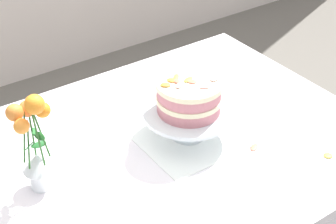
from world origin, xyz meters
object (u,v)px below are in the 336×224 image
dining_table (159,175)px  layer_cake (189,95)px  flower_vase (34,144)px  cake_stand (189,115)px

dining_table → layer_cake: size_ratio=6.76×
dining_table → layer_cake: (0.13, 0.02, 0.24)m
layer_cake → flower_vase: size_ratio=0.65×
cake_stand → flower_vase: size_ratio=0.91×
flower_vase → cake_stand: bearing=-5.2°
dining_table → layer_cake: bearing=7.9°
dining_table → flower_vase: (-0.36, 0.06, 0.24)m
layer_cake → flower_vase: flower_vase is taller
dining_table → cake_stand: cake_stand is taller
dining_table → flower_vase: 0.44m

